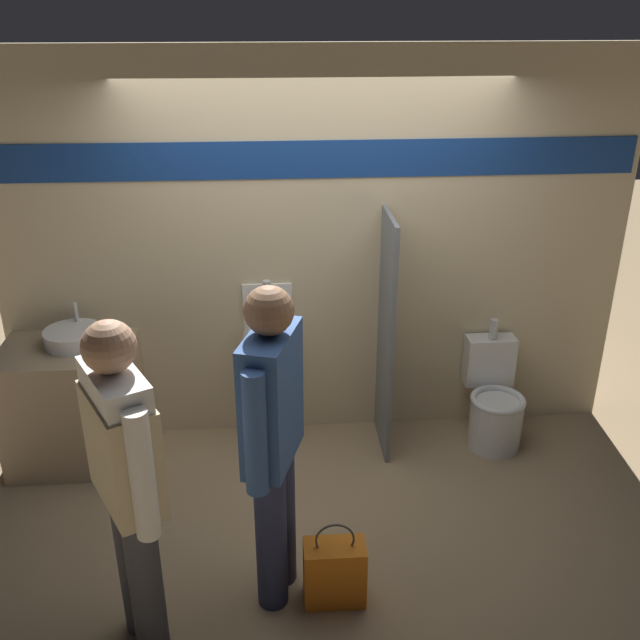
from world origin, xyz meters
name	(u,v)px	position (x,y,z in m)	size (l,w,h in m)	color
ground_plane	(322,470)	(0.00, 0.00, 0.00)	(16.00, 16.00, 0.00)	#997F5B
display_wall	(315,252)	(0.00, 0.60, 1.36)	(4.30, 0.07, 2.70)	beige
sink_counter	(74,405)	(-1.67, 0.27, 0.43)	(0.87, 0.60, 0.85)	tan
sink_basin	(74,337)	(-1.62, 0.33, 0.91)	(0.38, 0.38, 0.25)	white
cell_phone	(101,355)	(-1.41, 0.15, 0.86)	(0.07, 0.14, 0.01)	black
divider_near_counter	(386,337)	(0.46, 0.31, 0.85)	(0.03, 0.52, 1.69)	slate
urinal_near_counter	(269,341)	(-0.34, 0.44, 0.78)	(0.36, 0.28, 1.19)	silver
toilet	(494,404)	(1.25, 0.28, 0.30)	(0.38, 0.55, 0.88)	white
person_in_vest	(126,471)	(-0.98, -1.32, 1.02)	(0.41, 0.55, 1.75)	#3D3D42
person_with_lanyard	(273,437)	(-0.32, -1.05, 0.98)	(0.32, 0.60, 1.78)	#282D4C
shopping_bag	(335,572)	(-0.02, -1.14, 0.19)	(0.33, 0.18, 0.50)	orange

